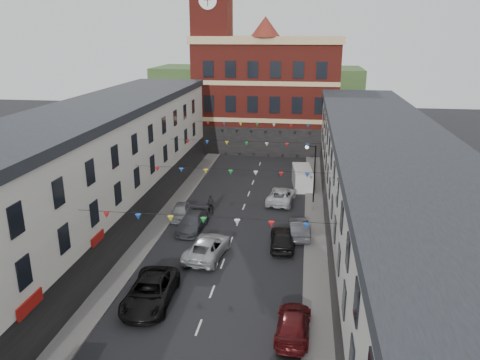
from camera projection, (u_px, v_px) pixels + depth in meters
The scene contains 19 objects.
ground at pixel (223, 264), 34.95m from camera, with size 160.00×160.00×0.00m, color black.
pavement_left at pixel (143, 246), 37.74m from camera, with size 1.80×64.00×0.15m, color #605E5B.
pavement_right at pixel (315, 257), 35.89m from camera, with size 1.80×64.00×0.15m, color #605E5B.
terrace_left at pixel (73, 185), 35.85m from camera, with size 8.40×56.00×10.70m.
terrace_right at pixel (389, 206), 32.85m from camera, with size 8.40×56.00×9.70m.
civic_building at pixel (267, 92), 68.30m from camera, with size 20.60×13.30×18.50m.
clock_tower at pixel (212, 44), 64.46m from camera, with size 5.60×5.60×30.00m.
distant_hill at pixel (257, 93), 92.48m from camera, with size 40.00×14.00×10.00m, color #2D4822.
street_lamp at pixel (312, 166), 46.11m from camera, with size 1.10×0.36×6.00m.
car_left_c at pixel (150, 292), 29.63m from camera, with size 2.74×5.94×1.65m, color black.
car_left_d at pixel (192, 222), 40.79m from camera, with size 2.02×4.96×1.44m, color #3C3D43.
car_left_e at pixel (180, 211), 43.33m from camera, with size 1.54×3.83×1.30m, color gray.
car_right_c at pixel (293, 324), 26.61m from camera, with size 1.93×4.74×1.38m, color #521012.
car_right_d at pixel (282, 238), 37.40m from camera, with size 1.88×4.67×1.59m, color black.
car_right_e at pixel (299, 228), 39.45m from camera, with size 1.56×4.47×1.47m, color #43454A.
car_right_f at pixel (281, 195), 47.33m from camera, with size 2.46×5.33×1.48m, color silver.
moving_car at pixel (208, 247), 35.88m from camera, with size 2.59×5.62×1.56m, color #ABAEB2.
white_van at pixel (302, 178), 51.89m from camera, with size 1.91×4.97×2.20m, color silver.
pedestrian at pixel (211, 205), 44.26m from camera, with size 0.68×0.44×1.86m, color black.
Camera 1 is at (5.70, -30.92, 16.54)m, focal length 35.00 mm.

